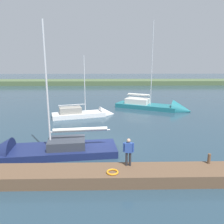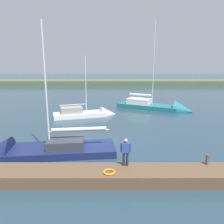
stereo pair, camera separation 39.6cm
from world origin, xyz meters
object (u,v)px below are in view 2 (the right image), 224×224
object	(u,v)px
sailboat_outer_mooring	(89,115)
sailboat_mid_channel	(161,108)
life_ring_buoy	(109,172)
person_on_dock	(126,150)
sailboat_near_dock	(34,153)
mooring_post_near	(207,159)

from	to	relation	value
sailboat_outer_mooring	sailboat_mid_channel	bearing A→B (deg)	4.68
life_ring_buoy	person_on_dock	bearing A→B (deg)	-137.63
life_ring_buoy	sailboat_outer_mooring	size ratio (longest dim) A/B	0.08
life_ring_buoy	sailboat_outer_mooring	xyz separation A→B (m)	(2.62, -15.28, -0.58)
sailboat_mid_channel	sailboat_outer_mooring	bearing A→B (deg)	-132.16
sailboat_near_dock	sailboat_mid_channel	bearing A→B (deg)	-135.75
mooring_post_near	sailboat_near_dock	world-z (taller)	sailboat_near_dock
mooring_post_near	life_ring_buoy	xyz separation A→B (m)	(5.67, 1.00, -0.25)
sailboat_near_dock	person_on_dock	distance (m)	7.23
sailboat_mid_channel	sailboat_outer_mooring	world-z (taller)	sailboat_mid_channel
sailboat_near_dock	sailboat_outer_mooring	bearing A→B (deg)	-110.30
life_ring_buoy	person_on_dock	xyz separation A→B (m)	(-0.93, -0.85, 0.88)
life_ring_buoy	sailboat_outer_mooring	world-z (taller)	sailboat_outer_mooring
person_on_dock	sailboat_near_dock	bearing A→B (deg)	68.39
mooring_post_near	person_on_dock	bearing A→B (deg)	1.89
mooring_post_near	life_ring_buoy	distance (m)	5.77
sailboat_near_dock	person_on_dock	world-z (taller)	sailboat_near_dock
sailboat_mid_channel	person_on_dock	size ratio (longest dim) A/B	7.93
mooring_post_near	sailboat_mid_channel	xyz separation A→B (m)	(-1.22, -17.92, -0.76)
sailboat_mid_channel	person_on_dock	bearing A→B (deg)	-81.35
life_ring_buoy	sailboat_mid_channel	size ratio (longest dim) A/B	0.05
sailboat_mid_channel	person_on_dock	world-z (taller)	sailboat_mid_channel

